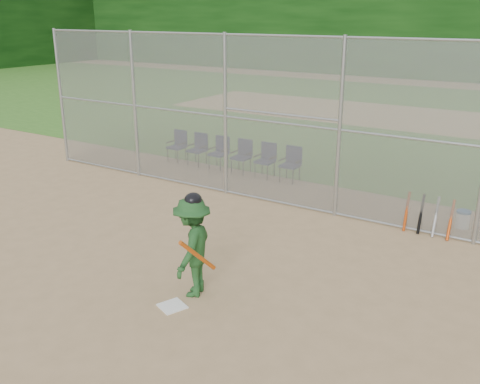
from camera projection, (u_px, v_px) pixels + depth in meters
The scene contains 14 objects.
ground at pixel (159, 296), 8.80m from camera, with size 100.00×100.00×0.00m, color tan.
grass_strip at pixel (430, 120), 23.23m from camera, with size 100.00×100.00×0.00m, color #34681F.
dirt_patch_far at pixel (430, 120), 23.23m from camera, with size 24.00×24.00×0.00m, color tan.
backstop_fence at pixel (298, 122), 12.15m from camera, with size 16.09×0.09×4.00m.
home_plate at pixel (172, 306), 8.48m from camera, with size 0.39×0.39×0.02m, color white.
batter_at_plate at pixel (193, 246), 8.62m from camera, with size 0.99×1.33×1.77m.
water_cooler at pixel (463, 219), 11.55m from camera, with size 0.31×0.31×0.39m.
spare_bats at pixel (428, 216), 11.13m from camera, with size 0.96×0.33×0.84m.
chair_0 at pixel (176, 146), 16.61m from camera, with size 0.54×0.52×0.96m, color #101A3D, non-canonical shape.
chair_1 at pixel (197, 150), 16.21m from camera, with size 0.54×0.52×0.96m, color #101A3D, non-canonical shape.
chair_2 at pixel (218, 153), 15.81m from camera, with size 0.54×0.52×0.96m, color #101A3D, non-canonical shape.
chair_3 at pixel (241, 157), 15.41m from camera, with size 0.54×0.52×0.96m, color #101A3D, non-canonical shape.
chair_4 at pixel (265, 161), 15.01m from camera, with size 0.54×0.52×0.96m, color #101A3D, non-canonical shape.
chair_5 at pixel (290, 165), 14.61m from camera, with size 0.54×0.52×0.96m, color #101A3D, non-canonical shape.
Camera 1 is at (5.28, -5.88, 4.44)m, focal length 40.00 mm.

